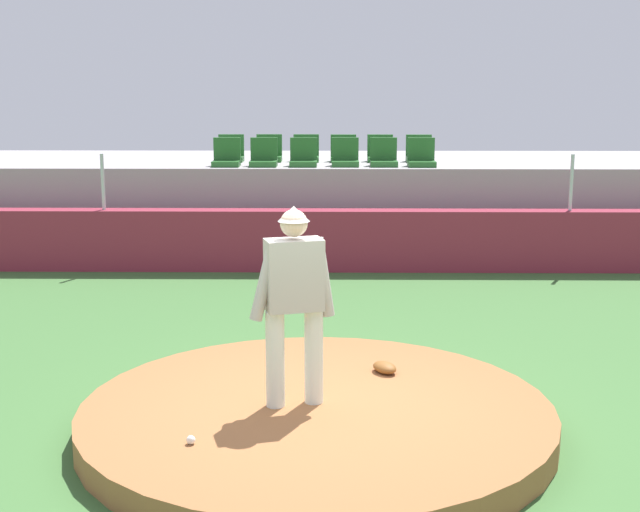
% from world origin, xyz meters
% --- Properties ---
extents(ground_plane, '(60.00, 60.00, 0.00)m').
position_xyz_m(ground_plane, '(0.00, 0.00, 0.00)').
color(ground_plane, '#3D6933').
extents(pitchers_mound, '(4.33, 4.33, 0.25)m').
position_xyz_m(pitchers_mound, '(0.00, 0.00, 0.12)').
color(pitchers_mound, '#976037').
rests_on(pitchers_mound, ground_plane).
extents(pitcher, '(0.78, 0.39, 1.83)m').
position_xyz_m(pitcher, '(-0.20, 0.03, 1.31)').
color(pitcher, silver).
rests_on(pitcher, pitchers_mound).
extents(baseball, '(0.07, 0.07, 0.07)m').
position_xyz_m(baseball, '(-1.01, -0.89, 0.29)').
color(baseball, white).
rests_on(baseball, pitchers_mound).
extents(fielding_glove, '(0.32, 0.36, 0.11)m').
position_xyz_m(fielding_glove, '(0.67, 0.91, 0.30)').
color(fielding_glove, brown).
rests_on(fielding_glove, pitchers_mound).
extents(brick_barrier, '(17.37, 0.40, 1.02)m').
position_xyz_m(brick_barrier, '(0.00, 6.93, 0.51)').
color(brick_barrier, maroon).
rests_on(brick_barrier, ground_plane).
extents(fence_post_left, '(0.06, 0.06, 0.93)m').
position_xyz_m(fence_post_left, '(-3.67, 6.93, 1.49)').
color(fence_post_left, silver).
rests_on(fence_post_left, brick_barrier).
extents(fence_post_right, '(0.06, 0.06, 0.93)m').
position_xyz_m(fence_post_right, '(4.09, 6.93, 1.49)').
color(fence_post_right, silver).
rests_on(fence_post_right, brick_barrier).
extents(bleacher_platform, '(16.53, 3.95, 1.64)m').
position_xyz_m(bleacher_platform, '(0.00, 9.58, 0.82)').
color(bleacher_platform, '#9B9497').
rests_on(bleacher_platform, ground_plane).
extents(stadium_chair_0, '(0.48, 0.44, 0.50)m').
position_xyz_m(stadium_chair_0, '(-1.74, 8.11, 1.80)').
color(stadium_chair_0, '#266127').
rests_on(stadium_chair_0, bleacher_platform).
extents(stadium_chair_1, '(0.48, 0.44, 0.50)m').
position_xyz_m(stadium_chair_1, '(-1.08, 8.11, 1.80)').
color(stadium_chair_1, '#266127').
rests_on(stadium_chair_1, bleacher_platform).
extents(stadium_chair_2, '(0.48, 0.44, 0.50)m').
position_xyz_m(stadium_chair_2, '(-0.37, 8.12, 1.80)').
color(stadium_chair_2, '#266127').
rests_on(stadium_chair_2, bleacher_platform).
extents(stadium_chair_3, '(0.48, 0.44, 0.50)m').
position_xyz_m(stadium_chair_3, '(0.37, 8.15, 1.80)').
color(stadium_chair_3, '#266127').
rests_on(stadium_chair_3, bleacher_platform).
extents(stadium_chair_4, '(0.48, 0.44, 0.50)m').
position_xyz_m(stadium_chair_4, '(1.06, 8.15, 1.80)').
color(stadium_chair_4, '#266127').
rests_on(stadium_chair_4, bleacher_platform).
extents(stadium_chair_5, '(0.48, 0.44, 0.50)m').
position_xyz_m(stadium_chair_5, '(1.73, 8.12, 1.80)').
color(stadium_chair_5, '#266127').
rests_on(stadium_chair_5, bleacher_platform).
extents(stadium_chair_6, '(0.48, 0.44, 0.50)m').
position_xyz_m(stadium_chair_6, '(-1.77, 9.03, 1.80)').
color(stadium_chair_6, '#266127').
rests_on(stadium_chair_6, bleacher_platform).
extents(stadium_chair_7, '(0.48, 0.44, 0.50)m').
position_xyz_m(stadium_chair_7, '(-1.05, 9.06, 1.80)').
color(stadium_chair_7, '#266127').
rests_on(stadium_chair_7, bleacher_platform).
extents(stadium_chair_8, '(0.48, 0.44, 0.50)m').
position_xyz_m(stadium_chair_8, '(-0.35, 9.05, 1.80)').
color(stadium_chair_8, '#266127').
rests_on(stadium_chair_8, bleacher_platform).
extents(stadium_chair_9, '(0.48, 0.44, 0.50)m').
position_xyz_m(stadium_chair_9, '(0.35, 9.01, 1.80)').
color(stadium_chair_9, '#266127').
rests_on(stadium_chair_9, bleacher_platform).
extents(stadium_chair_10, '(0.48, 0.44, 0.50)m').
position_xyz_m(stadium_chair_10, '(1.05, 9.03, 1.80)').
color(stadium_chair_10, '#266127').
rests_on(stadium_chair_10, bleacher_platform).
extents(stadium_chair_11, '(0.48, 0.44, 0.50)m').
position_xyz_m(stadium_chair_11, '(1.78, 9.01, 1.80)').
color(stadium_chair_11, '#266127').
rests_on(stadium_chair_11, bleacher_platform).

